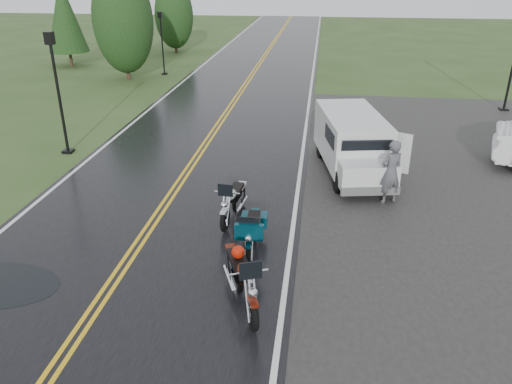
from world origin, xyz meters
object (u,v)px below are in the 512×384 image
Objects in this scene: motorcycle_red at (252,301)px; person_at_van at (391,173)px; lamp_post_far_left at (162,44)px; motorcycle_teal at (249,245)px; lamp_post_near_left at (59,94)px; motorcycle_silver at (225,211)px; van_white at (340,163)px.

person_at_van is at bearing 40.63° from motorcycle_red.
motorcycle_teal is at bearing -68.26° from lamp_post_far_left.
motorcycle_red is 12.24m from lamp_post_near_left.
motorcycle_red is 25.01m from lamp_post_far_left.
person_at_van is at bearing 45.68° from motorcycle_teal.
lamp_post_far_left is at bearing 88.98° from motorcycle_red.
motorcycle_red is 3.91m from motorcycle_silver.
lamp_post_near_left reaches higher than motorcycle_red.
lamp_post_far_left is at bearing -82.69° from person_at_van.
motorcycle_teal is 1.08× the size of person_at_van.
motorcycle_red is 0.54× the size of lamp_post_near_left.
motorcycle_teal is at bearing 78.15° from motorcycle_red.
person_at_van reaches higher than motorcycle_red.
motorcycle_silver is 0.57× the size of lamp_post_far_left.
person_at_van is 0.50× the size of lamp_post_far_left.
motorcycle_red is at bearing -65.88° from motorcycle_silver.
lamp_post_far_left is at bearing 111.84° from van_white.
van_white is (1.76, 6.65, 0.28)m from motorcycle_red.
van_white is 19.81m from lamp_post_far_left.
motorcycle_teal is at bearing -55.46° from motorcycle_silver.
motorcycle_teal is 0.41× the size of van_white.
lamp_post_near_left is at bearing 156.30° from van_white.
lamp_post_near_left is at bearing 148.77° from motorcycle_silver.
lamp_post_far_left is (-8.46, 21.21, 1.30)m from motorcycle_teal.
lamp_post_near_left is (-11.38, 2.87, 1.24)m from person_at_van.
person_at_van is at bearing -14.14° from lamp_post_near_left.
motorcycle_red reaches higher than motorcycle_silver.
motorcycle_silver is (-0.85, 1.55, 0.03)m from motorcycle_teal.
lamp_post_near_left reaches higher than person_at_van.
lamp_post_far_left is (-7.61, 19.66, 1.27)m from motorcycle_silver.
motorcycle_red is 2.20m from motorcycle_teal.
lamp_post_near_left is at bearing -41.71° from person_at_van.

